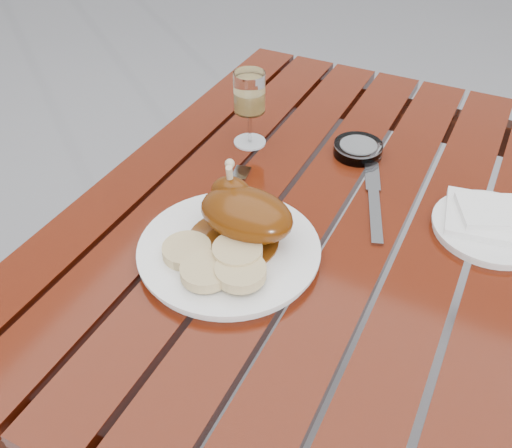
% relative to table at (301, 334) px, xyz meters
% --- Properties ---
extents(ground, '(60.00, 60.00, 0.00)m').
position_rel_table_xyz_m(ground, '(0.00, 0.00, -0.38)').
color(ground, slate).
rests_on(ground, ground).
extents(table, '(0.80, 1.20, 0.75)m').
position_rel_table_xyz_m(table, '(0.00, 0.00, 0.00)').
color(table, '#641E0C').
rests_on(table, ground).
extents(dinner_plate, '(0.35, 0.35, 0.02)m').
position_rel_table_xyz_m(dinner_plate, '(-0.07, -0.19, 0.38)').
color(dinner_plate, white).
rests_on(dinner_plate, table).
extents(roast_duck, '(0.17, 0.15, 0.12)m').
position_rel_table_xyz_m(roast_duck, '(-0.06, -0.15, 0.44)').
color(roast_duck, '#5B2B0A').
rests_on(roast_duck, dinner_plate).
extents(bread_dumplings, '(0.18, 0.13, 0.03)m').
position_rel_table_xyz_m(bread_dumplings, '(-0.06, -0.24, 0.41)').
color(bread_dumplings, '#CFBA7E').
rests_on(bread_dumplings, dinner_plate).
extents(wine_glass, '(0.09, 0.09, 0.16)m').
position_rel_table_xyz_m(wine_glass, '(-0.20, 0.14, 0.46)').
color(wine_glass, tan).
rests_on(wine_glass, table).
extents(side_plate, '(0.20, 0.20, 0.02)m').
position_rel_table_xyz_m(side_plate, '(0.31, 0.07, 0.38)').
color(side_plate, white).
rests_on(side_plate, table).
extents(napkin, '(0.16, 0.15, 0.01)m').
position_rel_table_xyz_m(napkin, '(0.30, 0.08, 0.40)').
color(napkin, white).
rests_on(napkin, side_plate).
extents(ashtray, '(0.12, 0.12, 0.03)m').
position_rel_table_xyz_m(ashtray, '(0.02, 0.20, 0.39)').
color(ashtray, '#B2B7BC').
rests_on(ashtray, table).
extents(fork, '(0.05, 0.16, 0.01)m').
position_rel_table_xyz_m(fork, '(-0.15, -0.04, 0.38)').
color(fork, gray).
rests_on(fork, table).
extents(knife, '(0.09, 0.21, 0.01)m').
position_rel_table_xyz_m(knife, '(0.11, 0.04, 0.38)').
color(knife, gray).
rests_on(knife, table).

